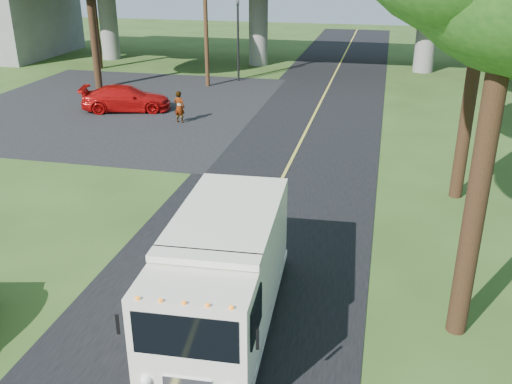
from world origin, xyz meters
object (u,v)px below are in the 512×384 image
(pedestrian, at_px, (179,107))
(red_sedan, at_px, (126,98))
(step_van, at_px, (223,270))
(utility_pole, at_px, (205,11))
(traffic_signal, at_px, (238,31))

(pedestrian, bearing_deg, red_sedan, -11.10)
(step_van, xyz_separation_m, pedestrian, (-6.67, 15.56, -0.59))
(step_van, bearing_deg, utility_pole, 105.07)
(utility_pole, height_order, red_sedan, utility_pole)
(traffic_signal, distance_m, step_van, 26.71)
(utility_pole, xyz_separation_m, pedestrian, (1.14, -8.33, -3.79))
(pedestrian, bearing_deg, utility_pole, -69.41)
(step_van, height_order, red_sedan, step_van)
(traffic_signal, relative_size, step_van, 0.84)
(step_van, relative_size, pedestrian, 3.88)
(red_sedan, bearing_deg, pedestrian, -129.66)
(utility_pole, xyz_separation_m, red_sedan, (-2.43, -6.74, -3.92))
(traffic_signal, height_order, pedestrian, traffic_signal)
(utility_pole, height_order, step_van, utility_pole)
(utility_pole, height_order, pedestrian, utility_pole)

